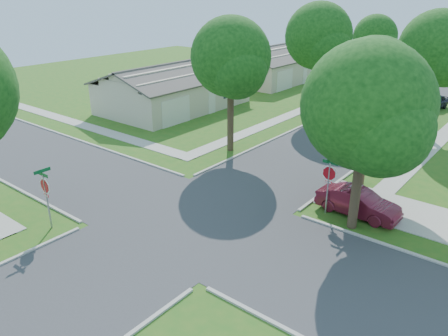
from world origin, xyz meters
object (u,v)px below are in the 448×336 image
at_px(tree_ne_corner, 368,112).
at_px(house_nw_near, 174,92).
at_px(stop_sign_ne, 329,176).
at_px(car_driveway, 358,202).
at_px(tree_e_mid, 437,51).
at_px(car_curb_east, 433,102).
at_px(tree_w_near, 232,61).
at_px(tree_w_far, 375,39).
at_px(car_curb_west, 387,84).
at_px(stop_sign_sw, 45,189).
at_px(tree_e_near, 373,87).
at_px(tree_w_mid, 319,39).
at_px(house_nw_far, 273,68).

height_order(tree_ne_corner, house_nw_near, tree_ne_corner).
distance_m(stop_sign_ne, car_driveway, 2.04).
height_order(stop_sign_ne, car_driveway, stop_sign_ne).
xyz_separation_m(tree_e_mid, car_curb_east, (-1.56, 8.46, -5.57)).
height_order(tree_ne_corner, car_curb_east, tree_ne_corner).
height_order(tree_w_near, tree_w_far, tree_w_near).
bearing_deg(car_curb_west, tree_w_near, 87.42).
height_order(stop_sign_sw, tree_e_near, tree_e_near).
bearing_deg(stop_sign_ne, tree_w_mid, 119.80).
relative_size(tree_e_mid, house_nw_near, 0.68).
bearing_deg(tree_e_near, tree_w_mid, 128.05).
xyz_separation_m(tree_w_far, house_nw_far, (-11.34, -2.01, -3.99)).
xyz_separation_m(tree_e_mid, house_nw_far, (-20.75, 10.99, -4.74)).
height_order(house_nw_far, car_curb_east, house_nw_far).
xyz_separation_m(stop_sign_sw, car_curb_east, (7.90, 34.17, -1.35)).
relative_size(stop_sign_ne, house_nw_far, 0.22).
xyz_separation_m(house_nw_far, car_curb_west, (12.79, 3.47, -0.90)).
height_order(tree_e_near, house_nw_far, tree_e_near).
relative_size(stop_sign_sw, tree_e_mid, 0.32).
relative_size(stop_sign_sw, stop_sign_ne, 1.00).
height_order(tree_ne_corner, car_driveway, tree_ne_corner).
relative_size(tree_ne_corner, house_nw_near, 0.64).
distance_m(tree_w_far, car_curb_west, 5.31).
distance_m(tree_w_near, car_curb_west, 27.07).
relative_size(house_nw_near, car_curb_west, 3.22).
bearing_deg(tree_ne_corner, tree_w_near, 156.44).
relative_size(stop_sign_ne, tree_e_near, 0.36).
bearing_deg(house_nw_far, car_driveway, -50.31).
bearing_deg(stop_sign_ne, house_nw_near, 153.54).
bearing_deg(tree_e_near, car_curb_west, 106.72).
bearing_deg(tree_w_far, stop_sign_sw, -90.07).
relative_size(house_nw_near, car_curb_east, 3.40).
relative_size(tree_w_mid, tree_w_far, 1.19).
xyz_separation_m(stop_sign_sw, tree_w_far, (0.05, 38.71, 3.48)).
relative_size(stop_sign_ne, tree_w_mid, 0.31).
distance_m(tree_ne_corner, car_driveway, 5.10).
relative_size(tree_w_far, car_driveway, 1.97).
bearing_deg(tree_ne_corner, tree_w_far, 110.28).
bearing_deg(tree_ne_corner, house_nw_near, 154.23).
relative_size(stop_sign_sw, house_nw_near, 0.22).
bearing_deg(stop_sign_ne, tree_w_far, 107.70).
bearing_deg(stop_sign_ne, tree_ne_corner, -16.55).
relative_size(tree_e_near, car_driveway, 2.03).
distance_m(house_nw_far, car_curb_east, 19.37).
bearing_deg(car_driveway, car_curb_east, 8.31).
bearing_deg(car_curb_west, house_nw_near, 58.55).
bearing_deg(car_curb_east, tree_w_mid, -125.00).
distance_m(house_nw_far, car_driveway, 34.44).
bearing_deg(tree_w_far, house_nw_near, -120.82).
xyz_separation_m(tree_w_near, car_curb_east, (7.84, 20.46, -5.43)).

